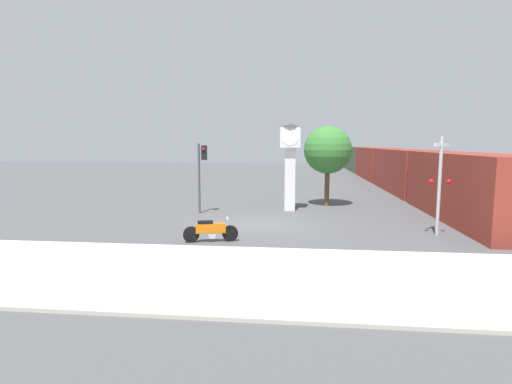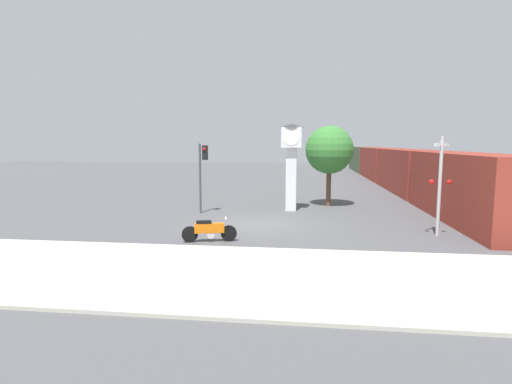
% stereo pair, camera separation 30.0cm
% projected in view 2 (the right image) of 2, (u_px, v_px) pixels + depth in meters
% --- Properties ---
extents(ground_plane, '(120.00, 120.00, 0.00)m').
position_uv_depth(ground_plane, '(260.00, 224.00, 19.25)').
color(ground_plane, '#4C4C4F').
extents(sidewalk_strip, '(36.00, 6.00, 0.10)m').
position_uv_depth(sidewalk_strip, '(230.00, 275.00, 11.75)').
color(sidewalk_strip, '#BCB7A8').
rests_on(sidewalk_strip, ground_plane).
extents(motorcycle, '(2.14, 0.71, 0.96)m').
position_uv_depth(motorcycle, '(209.00, 230.00, 15.83)').
color(motorcycle, black).
rests_on(motorcycle, ground_plane).
extents(clock_tower, '(1.38, 1.38, 5.00)m').
position_uv_depth(clock_tower, '(291.00, 153.00, 22.97)').
color(clock_tower, white).
rests_on(clock_tower, ground_plane).
extents(freight_train, '(2.80, 49.22, 3.40)m').
position_uv_depth(freight_train, '(391.00, 166.00, 38.46)').
color(freight_train, maroon).
rests_on(freight_train, ground_plane).
extents(traffic_light, '(0.50, 0.35, 3.88)m').
position_uv_depth(traffic_light, '(203.00, 165.00, 22.09)').
color(traffic_light, '#47474C').
rests_on(traffic_light, ground_plane).
extents(railroad_crossing_signal, '(0.90, 0.82, 4.19)m').
position_uv_depth(railroad_crossing_signal, '(440.00, 182.00, 16.58)').
color(railroad_crossing_signal, '#B7B7BC').
rests_on(railroad_crossing_signal, ground_plane).
extents(street_tree, '(2.95, 2.95, 4.97)m').
position_uv_depth(street_tree, '(329.00, 150.00, 24.59)').
color(street_tree, brown).
rests_on(street_tree, ground_plane).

